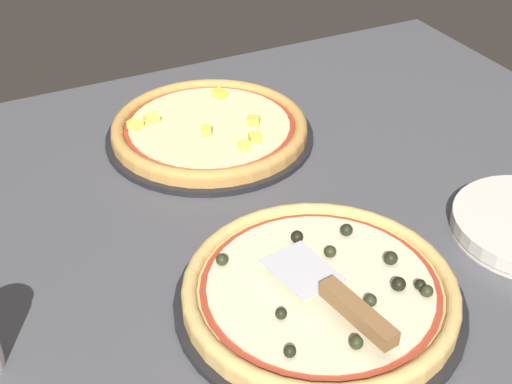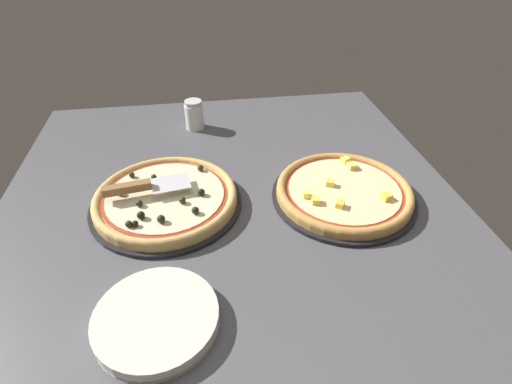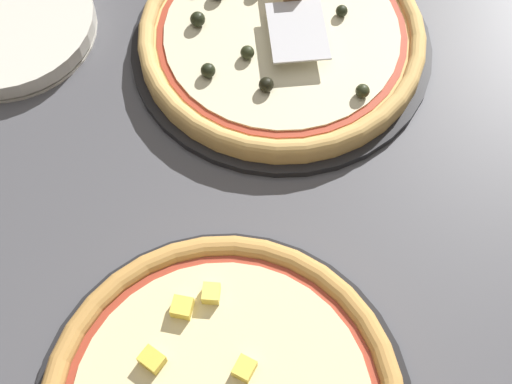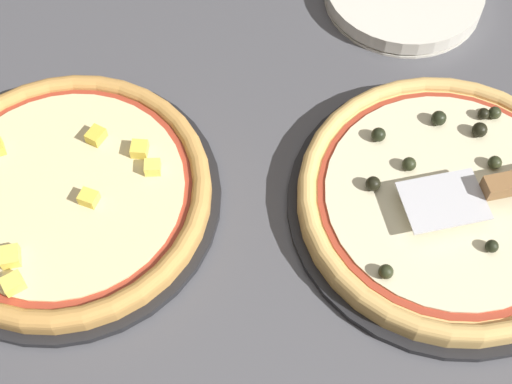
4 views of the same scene
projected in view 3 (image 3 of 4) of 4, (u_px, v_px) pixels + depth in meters
ground_plane at (236, 166)px, 82.83cm from camera, size 132.27×116.10×3.60cm
pizza_pan_front at (281, 46)px, 88.46cm from camera, size 37.22×37.22×1.00cm
pizza_front at (281, 35)px, 86.72cm from camera, size 34.99×34.99×4.11cm
plate_stack at (6, 24)px, 89.01cm from camera, size 22.38×22.38×2.80cm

